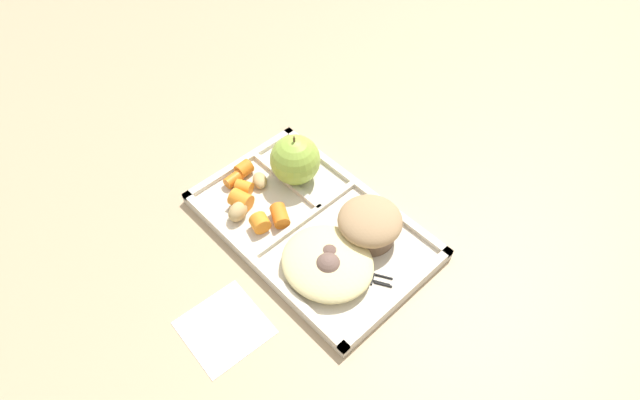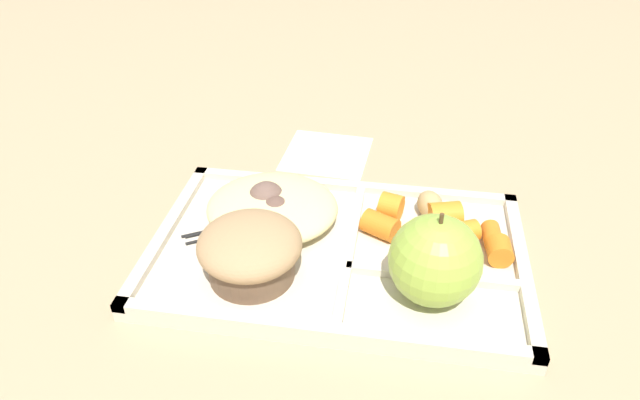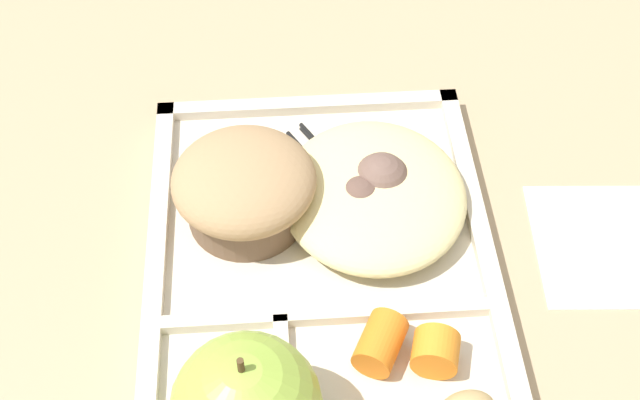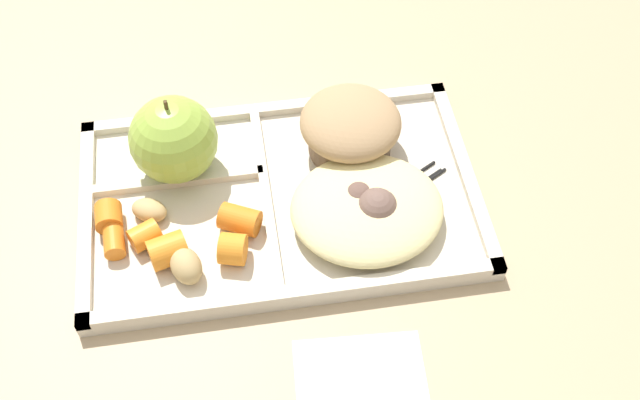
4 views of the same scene
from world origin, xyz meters
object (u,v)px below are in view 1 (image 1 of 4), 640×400
Objects in this scene: green_apple at (295,160)px; bran_muffin at (370,224)px; plastic_fork at (348,273)px; lunch_tray at (312,226)px.

bran_muffin is at bearing 0.00° from green_apple.
green_apple is 0.95× the size of bran_muffin.
green_apple is at bearing 159.88° from plastic_fork.
bran_muffin reaches higher than plastic_fork.
bran_muffin is (0.07, 0.05, 0.03)m from lunch_tray.
bran_muffin is 0.72× the size of plastic_fork.
plastic_fork is (0.03, -0.07, -0.03)m from bran_muffin.
green_apple is at bearing -180.00° from bran_muffin.
green_apple reaches higher than plastic_fork.
plastic_fork is at bearing -12.39° from lunch_tray.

